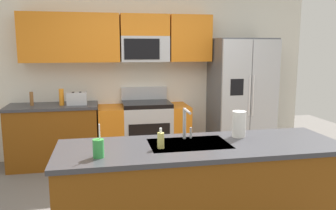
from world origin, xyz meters
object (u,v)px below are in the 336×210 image
object	(u,v)px
bottle_orange	(61,97)
toaster	(77,98)
refrigerator	(241,98)
paper_towel_roll	(239,124)
range_oven	(144,131)
sink_faucet	(186,121)
soap_dispenser	(161,140)
drink_cup_green	(98,148)
pepper_mill	(32,99)

from	to	relation	value
bottle_orange	toaster	bearing A→B (deg)	1.57
toaster	refrigerator	bearing A→B (deg)	-0.45
paper_towel_roll	range_oven	bearing A→B (deg)	105.44
sink_faucet	paper_towel_roll	size ratio (longest dim) A/B	1.17
bottle_orange	soap_dispenser	world-z (taller)	bottle_orange
range_oven	drink_cup_green	bearing A→B (deg)	-104.55
toaster	pepper_mill	distance (m)	0.63
toaster	drink_cup_green	xyz separation A→B (m)	(0.31, -2.50, -0.02)
drink_cup_green	toaster	bearing A→B (deg)	97.12
refrigerator	paper_towel_roll	world-z (taller)	refrigerator
paper_towel_roll	pepper_mill	bearing A→B (deg)	135.25
range_oven	pepper_mill	bearing A→B (deg)	-179.91
refrigerator	toaster	bearing A→B (deg)	179.55
range_oven	toaster	distance (m)	1.12
range_oven	drink_cup_green	world-z (taller)	drink_cup_green
paper_towel_roll	sink_faucet	bearing A→B (deg)	178.62
pepper_mill	sink_faucet	size ratio (longest dim) A/B	0.69
bottle_orange	drink_cup_green	bearing A→B (deg)	-78.15
pepper_mill	drink_cup_green	xyz separation A→B (m)	(0.94, -2.55, -0.03)
toaster	sink_faucet	distance (m)	2.38
pepper_mill	soap_dispenser	distance (m)	2.80
drink_cup_green	paper_towel_roll	world-z (taller)	drink_cup_green
range_oven	sink_faucet	distance (m)	2.27
pepper_mill	paper_towel_roll	distance (m)	3.10
toaster	bottle_orange	xyz separation A→B (m)	(-0.21, -0.01, 0.03)
bottle_orange	soap_dispenser	size ratio (longest dim) A/B	1.38
refrigerator	pepper_mill	distance (m)	3.13
toaster	paper_towel_roll	world-z (taller)	paper_towel_roll
sink_faucet	toaster	bearing A→B (deg)	116.94
range_oven	drink_cup_green	size ratio (longest dim) A/B	5.24
pepper_mill	soap_dispenser	xyz separation A→B (m)	(1.44, -2.40, -0.03)
toaster	sink_faucet	size ratio (longest dim) A/B	0.99
refrigerator	drink_cup_green	xyz separation A→B (m)	(-2.19, -2.48, 0.05)
toaster	pepper_mill	bearing A→B (deg)	175.43
bottle_orange	paper_towel_roll	distance (m)	2.78
refrigerator	toaster	distance (m)	2.50
range_oven	bottle_orange	world-z (taller)	bottle_orange
sink_faucet	soap_dispenser	xyz separation A→B (m)	(-0.27, -0.23, -0.10)
sink_faucet	drink_cup_green	distance (m)	0.86
drink_cup_green	paper_towel_roll	distance (m)	1.32
refrigerator	range_oven	bearing A→B (deg)	177.30
pepper_mill	bottle_orange	xyz separation A→B (m)	(0.41, -0.06, 0.02)
paper_towel_roll	drink_cup_green	bearing A→B (deg)	-164.00
pepper_mill	sink_faucet	distance (m)	2.76
toaster	pepper_mill	xyz separation A→B (m)	(-0.63, 0.05, 0.01)
soap_dispenser	paper_towel_roll	bearing A→B (deg)	15.88
pepper_mill	toaster	bearing A→B (deg)	-4.57
refrigerator	soap_dispenser	distance (m)	2.88
refrigerator	soap_dispenser	world-z (taller)	refrigerator
refrigerator	sink_faucet	world-z (taller)	refrigerator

